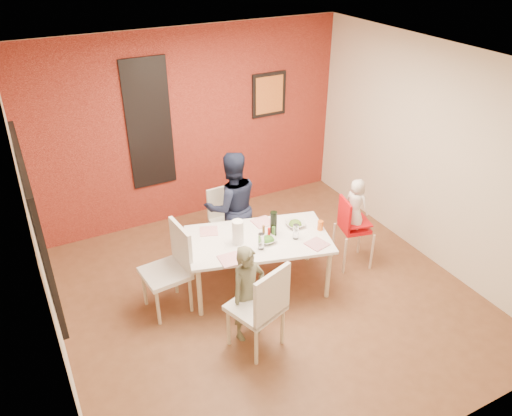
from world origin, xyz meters
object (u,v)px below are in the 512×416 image
chair_far (225,215)px  chair_left (172,264)px  wine_bottle (274,224)px  child_far (232,206)px  dining_table (258,243)px  chair_near (262,305)px  child_near (248,293)px  high_chair (352,226)px  toddler (356,204)px  paper_towel_roll (238,232)px

chair_far → chair_left: chair_left is taller
chair_left → wine_bottle: (1.19, -0.13, 0.25)m
chair_left → child_far: 1.18m
dining_table → child_far: (0.00, 0.72, 0.11)m
child_far → wine_bottle: 0.76m
dining_table → chair_far: chair_far is taller
chair_near → child_near: (-0.03, 0.25, -0.03)m
chair_near → high_chair: 1.85m
toddler → wine_bottle: 1.08m
high_chair → wine_bottle: size_ratio=3.11×
toddler → child_near: bearing=89.7°
child_far → toddler: bearing=153.4°
chair_near → wine_bottle: (0.63, 0.92, 0.25)m
chair_left → high_chair: bearing=78.0°
high_chair → toddler: size_ratio=1.47×
chair_far → paper_towel_roll: size_ratio=2.92×
child_far → chair_far: bearing=-81.3°
chair_far → toddler: (1.26, -1.10, 0.40)m
chair_left → child_near: child_near is taller
chair_left → child_far: (1.01, 0.60, 0.16)m
dining_table → child_near: (-0.47, -0.68, -0.07)m
chair_left → wine_bottle: chair_left is taller
chair_left → paper_towel_roll: bearing=76.8°
dining_table → high_chair: high_chair is taller
chair_near → chair_left: chair_near is taller
child_near → toddler: bearing=5.9°
child_near → paper_towel_roll: bearing=60.9°
chair_left → high_chair: chair_left is taller
wine_bottle → paper_towel_roll: 0.44m
chair_near → wine_bottle: chair_near is taller
child_near → toddler: 1.84m
child_near → child_far: child_far is taller
chair_near → child_far: bearing=-124.3°
wine_bottle → chair_left: bearing=173.8°
high_chair → toddler: (0.02, -0.01, 0.31)m
chair_near → dining_table: bearing=-134.5°
chair_far → child_far: size_ratio=0.58×
child_near → toddler: toddler is taller
toddler → paper_towel_roll: toddler is taller
chair_near → toddler: toddler is taller
dining_table → child_near: size_ratio=1.64×
chair_near → child_far: 1.71m
chair_near → chair_far: bearing=-122.4°
chair_far → toddler: toddler is taller
high_chair → toddler: bearing=-100.5°
chair_near → child_far: child_far is taller
dining_table → chair_left: 1.01m
chair_near → chair_far: size_ratio=1.21×
dining_table → chair_far: (0.00, 0.95, -0.14)m
wine_bottle → paper_towel_roll: (-0.44, 0.03, -0.01)m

